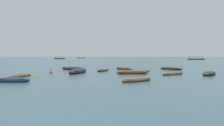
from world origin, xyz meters
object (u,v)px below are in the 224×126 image
rowboat_10 (146,71)px  rowboat_12 (19,76)px  rowboat_5 (78,71)px  rowboat_11 (124,69)px  rowboat_2 (13,80)px  rowboat_3 (73,68)px  ferry_2 (59,58)px  rowboat_0 (173,74)px  mooring_buoy (51,72)px  rowboat_1 (103,70)px  rowboat_8 (137,80)px  ferry_0 (81,58)px  rowboat_4 (132,72)px  rowboat_6 (171,69)px  rowboat_7 (209,74)px  ferry_1 (196,59)px

rowboat_10 → rowboat_12: bearing=-146.6°
rowboat_5 → rowboat_11: bearing=49.3°
rowboat_10 → rowboat_11: 4.97m
rowboat_2 → rowboat_10: 17.96m
rowboat_3 → ferry_2: size_ratio=0.56×
rowboat_0 → mooring_buoy: bearing=175.8°
rowboat_1 → rowboat_3: rowboat_3 is taller
rowboat_3 → rowboat_8: rowboat_3 is taller
rowboat_2 → rowboat_10: (12.85, 12.55, -0.05)m
rowboat_12 → ferry_0: size_ratio=0.35×
rowboat_8 → rowboat_11: rowboat_11 is taller
rowboat_4 → ferry_2: 139.84m
rowboat_6 → rowboat_7: bearing=-73.9°
rowboat_2 → rowboat_12: (-1.35, 3.21, -0.02)m
rowboat_1 → rowboat_6: 11.85m
rowboat_6 → rowboat_5: bearing=-151.0°
rowboat_10 → ferry_1: (43.15, 105.23, 0.33)m
rowboat_5 → rowboat_0: bearing=-5.5°
ferry_0 → ferry_1: (101.64, -86.17, -0.00)m
rowboat_5 → rowboat_10: size_ratio=1.33×
rowboat_6 → ferry_0: 197.39m
rowboat_0 → ferry_1: size_ratio=0.33×
rowboat_5 → ferry_2: (-50.12, 126.97, 0.20)m
rowboat_1 → rowboat_5: (-2.94, -3.39, 0.09)m
rowboat_2 → rowboat_11: rowboat_11 is taller
rowboat_1 → rowboat_3: (-5.56, 3.00, 0.06)m
rowboat_0 → ferry_1: ferry_1 is taller
rowboat_6 → ferry_2: size_ratio=0.45×
rowboat_5 → rowboat_7: 16.58m
rowboat_4 → ferry_0: ferry_0 is taller
rowboat_6 → ferry_0: bearing=108.6°
rowboat_4 → rowboat_12: bearing=-155.9°
rowboat_0 → ferry_1: 117.02m
rowboat_0 → rowboat_12: size_ratio=1.07×
rowboat_7 → ferry_1: 115.63m
rowboat_4 → rowboat_8: (0.25, -7.22, -0.05)m
rowboat_8 → mooring_buoy: bearing=145.5°
rowboat_5 → rowboat_8: 10.82m
rowboat_6 → rowboat_11: rowboat_11 is taller
rowboat_1 → ferry_0: size_ratio=0.34×
rowboat_6 → mooring_buoy: size_ratio=4.50×
rowboat_0 → rowboat_2: 17.53m
rowboat_4 → rowboat_6: (6.67, 8.30, -0.02)m
rowboat_3 → rowboat_4: (9.91, -6.94, -0.02)m
ferry_2 → rowboat_6: bearing=-61.7°
rowboat_0 → rowboat_7: 4.31m
ferry_1 → ferry_2: size_ratio=1.26×
rowboat_4 → ferry_1: ferry_1 is taller
ferry_2 → mooring_buoy: ferry_2 is taller
rowboat_3 → rowboat_0: bearing=-27.0°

